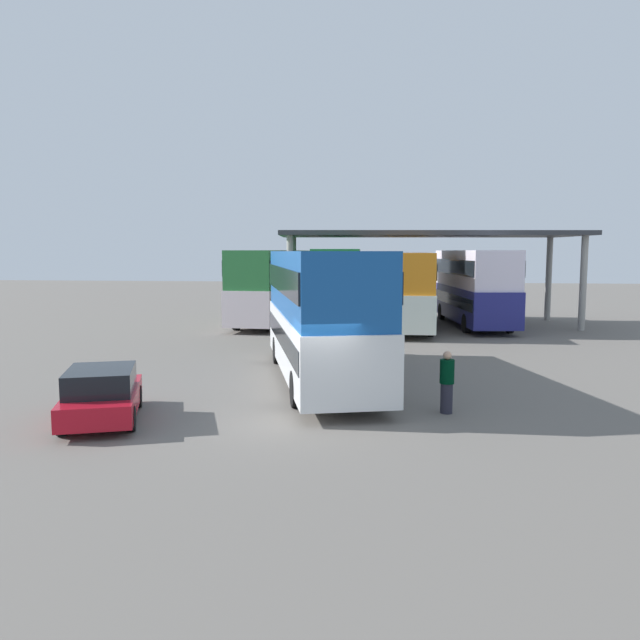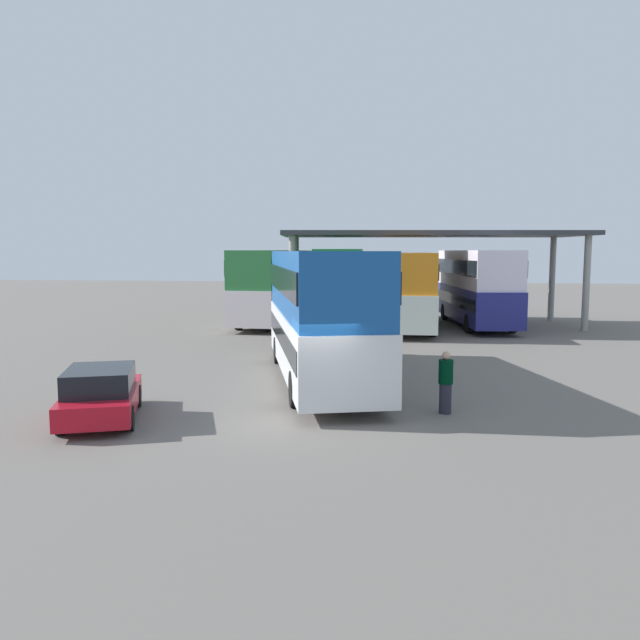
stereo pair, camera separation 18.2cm
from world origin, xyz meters
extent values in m
plane|color=#655F59|center=(0.00, 0.00, 0.00)|extent=(140.00, 140.00, 0.00)
cube|color=silver|center=(-0.34, 4.95, 1.28)|extent=(5.24, 11.14, 1.86)
cube|color=#144A91|center=(-0.34, 4.95, 3.22)|extent=(5.11, 10.91, 2.02)
cube|color=black|center=(-0.34, 4.95, 1.50)|extent=(5.16, 10.73, 0.63)
cube|color=black|center=(-0.34, 4.95, 3.32)|extent=(5.16, 10.73, 0.81)
cube|color=black|center=(-1.72, 10.14, 1.56)|extent=(2.11, 0.65, 1.12)
cube|color=orange|center=(-1.72, 10.14, 2.45)|extent=(1.74, 0.53, 0.36)
cylinder|color=black|center=(-2.32, 7.90, 0.50)|extent=(0.53, 1.04, 1.00)
cylinder|color=black|center=(-0.09, 8.49, 0.50)|extent=(0.53, 1.04, 1.00)
cylinder|color=black|center=(-0.59, 1.40, 0.50)|extent=(0.53, 1.04, 1.00)
cylinder|color=black|center=(1.63, 1.99, 0.50)|extent=(0.53, 1.04, 1.00)
cube|color=#AF101F|center=(-5.22, -0.45, 0.49)|extent=(2.82, 4.09, 0.55)
cube|color=black|center=(-5.16, -0.62, 1.06)|extent=(2.14, 2.46, 0.58)
cylinder|color=black|center=(-6.32, 0.40, 0.30)|extent=(0.39, 0.63, 0.60)
cylinder|color=black|center=(-4.88, 0.90, 0.30)|extent=(0.39, 0.63, 0.60)
cylinder|color=black|center=(-5.56, -1.80, 0.30)|extent=(0.39, 0.63, 0.60)
cylinder|color=black|center=(-4.11, -1.29, 0.30)|extent=(0.39, 0.63, 0.60)
cube|color=silver|center=(-4.91, 20.51, 1.29)|extent=(3.31, 10.48, 1.88)
cube|color=#246832|center=(-4.91, 20.51, 3.25)|extent=(3.22, 10.27, 2.04)
cube|color=black|center=(-4.91, 20.51, 1.52)|extent=(3.32, 10.07, 0.64)
cube|color=black|center=(-4.91, 20.51, 3.35)|extent=(3.32, 10.07, 0.82)
cube|color=black|center=(-4.51, 25.60, 1.57)|extent=(2.14, 0.27, 1.13)
cube|color=orange|center=(-4.51, 25.60, 2.48)|extent=(1.76, 0.22, 0.36)
cylinder|color=black|center=(-5.80, 23.79, 0.50)|extent=(0.36, 1.02, 1.00)
cylinder|color=black|center=(-3.53, 23.61, 0.50)|extent=(0.36, 1.02, 1.00)
cylinder|color=black|center=(-6.30, 17.41, 0.50)|extent=(0.36, 1.02, 1.00)
cylinder|color=black|center=(-4.02, 17.23, 0.50)|extent=(0.36, 1.02, 1.00)
cube|color=silver|center=(-1.06, 20.72, 1.31)|extent=(2.98, 10.49, 1.91)
cube|color=#197533|center=(-1.06, 20.72, 3.30)|extent=(2.90, 10.28, 2.07)
cube|color=black|center=(-1.06, 20.72, 1.54)|extent=(3.00, 10.08, 0.65)
cube|color=black|center=(-1.06, 20.72, 3.40)|extent=(3.00, 10.08, 0.83)
cube|color=black|center=(-1.29, 25.86, 1.59)|extent=(2.15, 0.19, 1.15)
cube|color=orange|center=(-1.29, 25.86, 2.51)|extent=(1.77, 0.16, 0.36)
cylinder|color=black|center=(-2.35, 23.88, 0.50)|extent=(0.32, 1.01, 1.00)
cylinder|color=black|center=(-0.07, 23.99, 0.50)|extent=(0.32, 1.01, 1.00)
cylinder|color=black|center=(-2.06, 17.45, 0.50)|extent=(0.32, 1.01, 1.00)
cylinder|color=black|center=(0.22, 17.55, 0.50)|extent=(0.32, 1.01, 1.00)
cube|color=white|center=(2.79, 19.46, 1.26)|extent=(2.54, 11.23, 1.82)
cube|color=orange|center=(2.79, 19.46, 3.16)|extent=(2.46, 11.00, 1.97)
cube|color=black|center=(2.79, 19.46, 1.48)|extent=(2.57, 10.78, 0.62)
cube|color=black|center=(2.79, 19.46, 3.25)|extent=(2.57, 10.78, 0.79)
cube|color=black|center=(2.78, 25.01, 1.53)|extent=(2.13, 0.11, 1.09)
cube|color=orange|center=(2.78, 25.01, 2.41)|extent=(1.76, 0.08, 0.36)
cylinder|color=black|center=(1.65, 22.94, 0.50)|extent=(0.28, 1.00, 1.00)
cylinder|color=black|center=(3.92, 22.94, 0.50)|extent=(0.28, 1.00, 1.00)
cylinder|color=black|center=(1.67, 15.98, 0.50)|extent=(0.28, 1.00, 1.00)
cylinder|color=black|center=(3.94, 15.98, 0.50)|extent=(0.28, 1.00, 1.00)
cube|color=navy|center=(6.61, 20.91, 1.29)|extent=(3.70, 10.53, 1.88)
cube|color=white|center=(6.61, 20.91, 3.25)|extent=(3.60, 10.32, 2.04)
cube|color=black|center=(6.61, 20.91, 1.52)|extent=(3.69, 10.13, 0.64)
cube|color=black|center=(6.61, 20.91, 3.35)|extent=(3.69, 10.13, 0.82)
cube|color=black|center=(6.01, 25.98, 1.57)|extent=(2.12, 0.35, 1.13)
cube|color=orange|center=(6.01, 25.98, 2.48)|extent=(1.75, 0.29, 0.36)
cylinder|color=black|center=(5.11, 23.95, 0.50)|extent=(0.40, 1.03, 1.00)
cylinder|color=black|center=(7.36, 24.22, 0.50)|extent=(0.40, 1.03, 1.00)
cylinder|color=black|center=(5.86, 17.60, 0.50)|extent=(0.40, 1.03, 1.00)
cylinder|color=black|center=(8.11, 17.87, 0.50)|extent=(0.40, 1.03, 1.00)
cube|color=#33353A|center=(4.09, 20.88, 5.19)|extent=(17.44, 8.10, 0.25)
cylinder|color=#9E9B93|center=(11.54, 24.26, 2.53)|extent=(0.36, 0.36, 5.07)
cylinder|color=#9E9B93|center=(12.14, 19.41, 2.53)|extent=(0.36, 0.36, 5.07)
cylinder|color=#9E9B93|center=(-3.96, 22.36, 2.53)|extent=(0.36, 0.36, 5.07)
cylinder|color=#9E9B93|center=(-3.37, 17.50, 2.53)|extent=(0.36, 0.36, 5.07)
cylinder|color=#262633|center=(3.42, 1.23, 0.40)|extent=(0.32, 0.32, 0.79)
cylinder|color=black|center=(3.42, 1.23, 1.11)|extent=(0.38, 0.38, 0.63)
sphere|color=tan|center=(3.42, 1.23, 1.53)|extent=(0.22, 0.22, 0.22)
camera|label=1|loc=(1.92, -14.88, 4.23)|focal=34.68mm
camera|label=2|loc=(2.10, -14.86, 4.23)|focal=34.68mm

